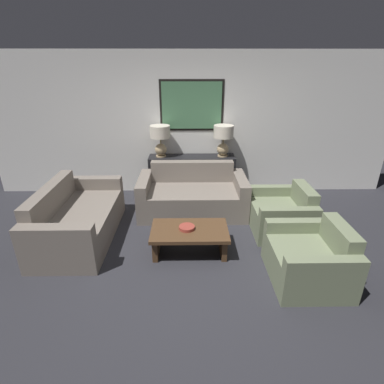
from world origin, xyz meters
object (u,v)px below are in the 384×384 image
(table_lamp_right, at_px, (223,137))
(couch_by_back_wall, at_px, (192,196))
(table_lamp_left, at_px, (160,137))
(armchair_near_camera, at_px, (310,260))
(armchair_near_back_wall, at_px, (282,214))
(console_table, at_px, (192,176))
(decorative_bowl, at_px, (187,228))
(coffee_table, at_px, (190,235))
(couch_by_side, at_px, (78,220))

(table_lamp_right, bearing_deg, couch_by_back_wall, -128.55)
(table_lamp_left, height_order, armchair_near_camera, table_lamp_left)
(armchair_near_back_wall, bearing_deg, armchair_near_camera, -90.00)
(console_table, relative_size, table_lamp_left, 2.80)
(table_lamp_left, height_order, decorative_bowl, table_lamp_left)
(armchair_near_back_wall, bearing_deg, couch_by_back_wall, 154.55)
(coffee_table, distance_m, armchair_near_back_wall, 1.55)
(console_table, bearing_deg, couch_by_back_wall, -90.00)
(table_lamp_left, xyz_separation_m, coffee_table, (0.52, -1.96, -0.90))
(couch_by_back_wall, bearing_deg, armchair_near_camera, -52.72)
(couch_by_back_wall, distance_m, armchair_near_back_wall, 1.52)
(armchair_near_back_wall, bearing_deg, table_lamp_right, 119.74)
(couch_by_side, relative_size, armchair_near_camera, 1.90)
(table_lamp_right, xyz_separation_m, decorative_bowl, (-0.68, -1.96, -0.79))
(table_lamp_left, distance_m, coffee_table, 2.22)
(table_lamp_right, bearing_deg, couch_by_side, -145.96)
(table_lamp_left, xyz_separation_m, decorative_bowl, (0.49, -1.96, -0.79))
(armchair_near_back_wall, bearing_deg, coffee_table, -158.14)
(couch_by_side, relative_size, armchair_near_back_wall, 1.90)
(coffee_table, bearing_deg, console_table, 88.24)
(couch_by_side, bearing_deg, couch_by_back_wall, 25.58)
(table_lamp_left, distance_m, armchair_near_camera, 3.33)
(coffee_table, relative_size, armchair_near_back_wall, 1.09)
(couch_by_back_wall, distance_m, couch_by_side, 1.91)
(table_lamp_left, relative_size, couch_by_side, 0.32)
(table_lamp_right, height_order, couch_by_side, table_lamp_right)
(decorative_bowl, xyz_separation_m, armchair_near_back_wall, (1.47, 0.57, -0.11))
(table_lamp_left, height_order, coffee_table, table_lamp_left)
(decorative_bowl, distance_m, armchair_near_back_wall, 1.58)
(table_lamp_left, distance_m, armchair_near_back_wall, 2.56)
(armchair_near_camera, bearing_deg, table_lamp_left, 127.65)
(couch_by_back_wall, xyz_separation_m, coffee_table, (-0.06, -1.23, -0.03))
(table_lamp_left, distance_m, couch_by_back_wall, 1.28)
(decorative_bowl, bearing_deg, armchair_near_camera, -21.51)
(couch_by_back_wall, xyz_separation_m, decorative_bowl, (-0.10, -1.23, 0.09))
(decorative_bowl, height_order, armchair_near_back_wall, armchair_near_back_wall)
(console_table, distance_m, table_lamp_right, 0.97)
(table_lamp_left, bearing_deg, decorative_bowl, -76.04)
(console_table, distance_m, decorative_bowl, 1.96)
(decorative_bowl, height_order, armchair_near_camera, armchair_near_camera)
(table_lamp_left, xyz_separation_m, armchair_near_camera, (1.96, -2.54, -0.90))
(table_lamp_right, height_order, couch_by_back_wall, table_lamp_right)
(coffee_table, xyz_separation_m, decorative_bowl, (-0.04, 0.00, 0.12))
(table_lamp_right, bearing_deg, console_table, 180.00)
(console_table, distance_m, armchair_near_camera, 2.89)
(coffee_table, distance_m, decorative_bowl, 0.12)
(console_table, relative_size, couch_by_side, 0.90)
(table_lamp_left, relative_size, coffee_table, 0.56)
(couch_by_side, bearing_deg, console_table, 42.14)
(console_table, relative_size, coffee_table, 1.56)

